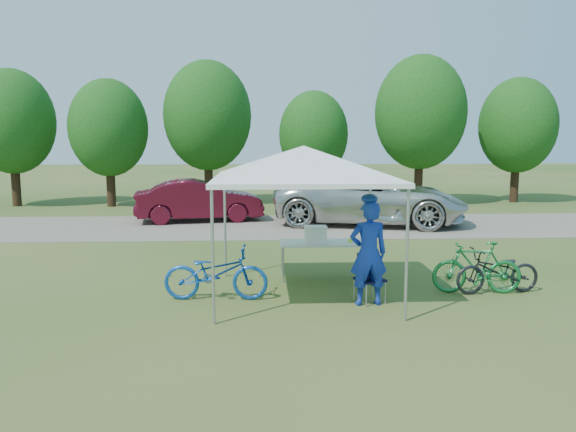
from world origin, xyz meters
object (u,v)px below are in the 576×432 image
folding_chair (369,273)px  minivan (370,198)px  cyclist (368,253)px  sedan (199,200)px  bike_green (477,267)px  bike_blue (216,273)px  folding_table (325,244)px  cooler (315,234)px  bike_dark (498,271)px

folding_chair → minivan: bearing=56.7°
cyclist → sedan: size_ratio=0.42×
bike_green → sedan: 11.07m
folding_chair → bike_blue: 2.71m
bike_blue → sedan: 9.50m
folding_table → sedan: bearing=113.2°
bike_green → minivan: 8.33m
bike_blue → sedan: sedan is taller
folding_table → minivan: minivan is taller
cyclist → sedan: 10.60m
bike_blue → bike_green: bike_green is taller
folding_table → sedan: 8.67m
folding_chair → cyclist: (-0.06, -0.23, 0.40)m
folding_chair → cooler: 1.86m
cyclist → bike_green: size_ratio=1.11×
folding_table → bike_dark: size_ratio=1.14×
folding_chair → sedan: (-4.01, 9.60, 0.22)m
bike_dark → minivan: minivan is taller
cooler → bike_green: (2.88, -1.27, -0.43)m
bike_green → sedan: (-6.10, 9.24, 0.24)m
folding_chair → bike_green: 2.12m
bike_dark → bike_blue: bearing=-95.0°
bike_blue → bike_dark: size_ratio=1.14×
cooler → folding_table: bearing=0.0°
folding_table → cooler: cooler is taller
cooler → minivan: size_ratio=0.07×
folding_chair → bike_blue: (-2.70, 0.20, -0.02)m
folding_chair → sedan: size_ratio=0.20×
folding_table → bike_blue: size_ratio=1.00×
bike_blue → cyclist: bearing=-95.9°
minivan → sedan: minivan is taller
cooler → bike_blue: (-1.91, -1.44, -0.44)m
folding_table → bike_green: size_ratio=1.13×
sedan → minivan: bearing=-108.9°
folding_chair → cyclist: 0.47m
folding_chair → bike_green: size_ratio=0.53×
bike_green → bike_dark: size_ratio=1.01×
folding_chair → bike_dark: size_ratio=0.53×
cooler → bike_blue: cooler is taller
folding_table → bike_green: 2.97m
folding_chair → cooler: (-0.79, 1.63, 0.42)m
folding_table → sedan: sedan is taller
cooler → bike_blue: 2.43m
cyclist → bike_dark: (2.54, 0.56, -0.48)m
cooler → cyclist: (0.73, -1.87, -0.02)m
cooler → cyclist: bearing=-68.6°
cooler → minivan: bearing=70.5°
bike_blue → bike_green: bearing=-84.7°
folding_table → bike_blue: 2.57m
cyclist → bike_green: (2.15, 0.60, -0.42)m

